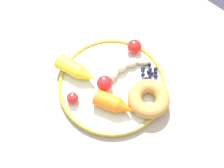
# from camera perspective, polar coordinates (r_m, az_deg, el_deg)

# --- Properties ---
(ground_plane) EXTENTS (6.00, 6.00, 0.00)m
(ground_plane) POSITION_cam_1_polar(r_m,az_deg,el_deg) (1.49, -0.39, -12.33)
(ground_plane) COLOR #363243
(dining_table) EXTENTS (1.07, 0.89, 0.75)m
(dining_table) POSITION_cam_1_polar(r_m,az_deg,el_deg) (0.87, -0.65, -1.68)
(dining_table) COLOR #9A958C
(dining_table) RESTS_ON ground_plane
(plate) EXTENTS (0.30, 0.30, 0.02)m
(plate) POSITION_cam_1_polar(r_m,az_deg,el_deg) (0.77, -0.00, -0.10)
(plate) COLOR silver
(plate) RESTS_ON dining_table
(banana) EXTENTS (0.07, 0.17, 0.03)m
(banana) POSITION_cam_1_polar(r_m,az_deg,el_deg) (0.77, 2.31, 3.10)
(banana) COLOR beige
(banana) RESTS_ON plate
(carrot_orange) EXTENTS (0.12, 0.08, 0.04)m
(carrot_orange) POSITION_cam_1_polar(r_m,az_deg,el_deg) (0.72, 0.40, -4.17)
(carrot_orange) COLOR orange
(carrot_orange) RESTS_ON plate
(carrot_yellow) EXTENTS (0.13, 0.07, 0.04)m
(carrot_yellow) POSITION_cam_1_polar(r_m,az_deg,el_deg) (0.77, -7.43, 2.89)
(carrot_yellow) COLOR yellow
(carrot_yellow) RESTS_ON plate
(donut) EXTENTS (0.13, 0.13, 0.04)m
(donut) POSITION_cam_1_polar(r_m,az_deg,el_deg) (0.73, 7.69, -3.06)
(donut) COLOR #C38945
(donut) RESTS_ON plate
(blueberry_pile) EXTENTS (0.06, 0.06, 0.02)m
(blueberry_pile) POSITION_cam_1_polar(r_m,az_deg,el_deg) (0.78, 7.83, 2.59)
(blueberry_pile) COLOR #191638
(blueberry_pile) RESTS_ON plate
(tomato_near) EXTENTS (0.04, 0.04, 0.04)m
(tomato_near) POSITION_cam_1_polar(r_m,az_deg,el_deg) (0.80, 4.72, 7.79)
(tomato_near) COLOR red
(tomato_near) RESTS_ON plate
(tomato_mid) EXTENTS (0.04, 0.04, 0.04)m
(tomato_mid) POSITION_cam_1_polar(r_m,az_deg,el_deg) (0.74, -1.60, 0.18)
(tomato_mid) COLOR red
(tomato_mid) RESTS_ON plate
(tomato_far) EXTENTS (0.03, 0.03, 0.03)m
(tomato_far) POSITION_cam_1_polar(r_m,az_deg,el_deg) (0.74, -8.27, -2.92)
(tomato_far) COLOR red
(tomato_far) RESTS_ON plate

